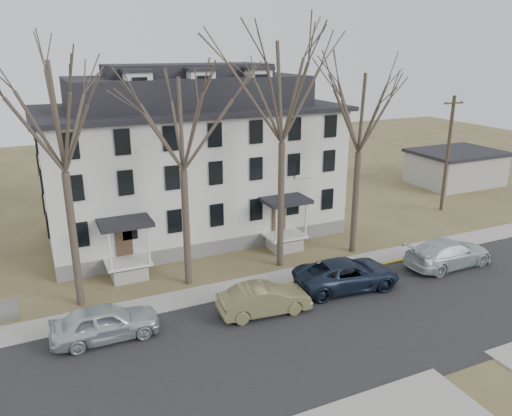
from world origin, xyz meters
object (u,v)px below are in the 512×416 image
utility_pole_far (448,153)px  car_tan (264,300)px  tree_mid_left (181,118)px  car_white (448,253)px  car_navy (347,275)px  bicycle_left (133,272)px  car_silver (105,323)px  tree_center (283,85)px  tree_far_left (58,109)px  tree_mid_right (361,107)px  boarding_house (192,161)px

utility_pole_far → car_tan: size_ratio=1.99×
tree_mid_left → car_white: (15.48, -4.54, -8.74)m
car_tan → car_navy: bearing=-78.5°
car_navy → bicycle_left: size_ratio=3.96×
bicycle_left → car_silver: bearing=145.6°
car_white → car_navy: bearing=87.4°
utility_pole_far → car_silver: bearing=-164.1°
tree_center → tree_far_left: bearing=180.0°
tree_far_left → tree_mid_left: tree_far_left is taller
tree_far_left → tree_center: (12.00, 0.00, 0.74)m
tree_mid_right → car_silver: size_ratio=2.56×
boarding_house → tree_mid_left: (-3.00, -8.15, 4.22)m
car_tan → bicycle_left: 8.80m
car_silver → utility_pole_far: bearing=-72.7°
car_navy → car_white: (7.47, -0.17, 0.02)m
tree_mid_left → car_silver: (-5.29, -3.99, -8.75)m
boarding_house → car_tan: bearing=-92.2°
boarding_house → car_white: boarding_house is taller
boarding_house → tree_center: tree_center is taller
boarding_house → utility_pole_far: (20.50, -3.95, -0.47)m
boarding_house → tree_center: 10.39m
tree_mid_right → tree_far_left: bearing=180.0°
tree_far_left → tree_mid_right: tree_far_left is taller
tree_mid_left → car_navy: tree_mid_left is taller
utility_pole_far → car_silver: (-28.79, -8.19, -4.06)m
boarding_house → tree_far_left: tree_far_left is taller
tree_mid_right → car_tan: bearing=-151.0°
car_silver → car_tan: (7.79, -1.01, -0.06)m
car_navy → bicycle_left: 12.56m
tree_mid_left → car_white: 18.35m
boarding_house → car_navy: size_ratio=3.45×
tree_far_left → car_tan: (8.50, -4.99, -9.56)m
tree_mid_right → car_silver: tree_mid_right is taller
car_silver → boarding_house: bearing=-32.9°
tree_center → car_white: (9.48, -4.54, -10.22)m
tree_center → tree_mid_right: tree_center is taller
tree_mid_right → utility_pole_far: 13.55m
bicycle_left → tree_center: bearing=-114.8°
car_navy → car_white: bearing=-84.9°
car_navy → car_tan: bearing=102.9°
tree_mid_left → car_silver: size_ratio=2.56×
tree_far_left → tree_mid_right: bearing=0.0°
boarding_house → tree_mid_left: tree_mid_left is taller
tree_far_left → car_silver: tree_far_left is taller
utility_pole_far → car_white: utility_pole_far is taller
tree_center → car_navy: size_ratio=2.44×
tree_center → car_navy: bearing=-65.3°
tree_mid_left → car_navy: size_ratio=2.11×
utility_pole_far → tree_mid_left: bearing=-169.9°
boarding_house → car_navy: boarding_house is taller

